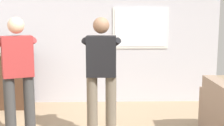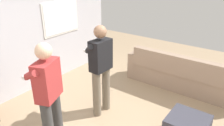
% 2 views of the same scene
% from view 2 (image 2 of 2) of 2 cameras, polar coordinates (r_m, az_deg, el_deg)
% --- Properties ---
extents(wall_back_with_window, '(5.20, 0.15, 2.80)m').
position_cam_2_polar(wall_back_with_window, '(4.85, -23.11, 8.23)').
color(wall_back_with_window, silver).
rests_on(wall_back_with_window, ground).
extents(couch, '(0.57, 2.58, 0.85)m').
position_cam_2_polar(couch, '(5.09, 17.84, -3.26)').
color(couch, gray).
rests_on(couch, ground).
extents(person_standing_left, '(0.52, 0.52, 1.68)m').
position_cam_2_polar(person_standing_left, '(3.16, -16.28, -7.78)').
color(person_standing_left, '#383838').
rests_on(person_standing_left, ground).
extents(person_standing_right, '(0.56, 0.48, 1.68)m').
position_cam_2_polar(person_standing_right, '(3.85, -3.04, -0.94)').
color(person_standing_right, '#6B6051').
rests_on(person_standing_right, ground).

